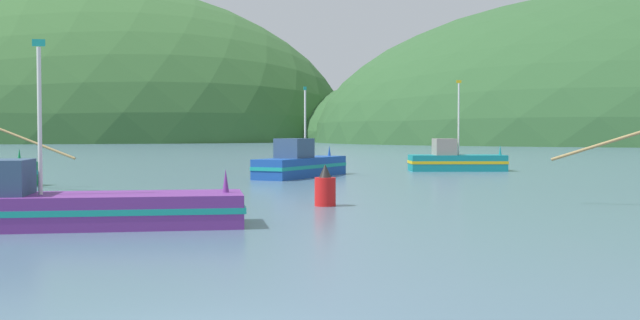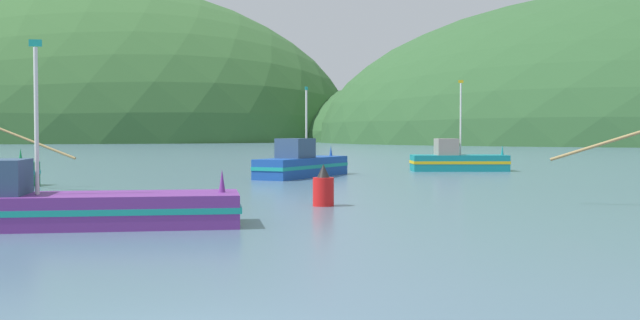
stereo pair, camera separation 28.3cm
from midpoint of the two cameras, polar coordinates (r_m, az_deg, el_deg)
hill_far_center at (r=279.24m, az=-20.39°, el=1.38°), size 215.70×172.56×108.93m
hill_mid_left at (r=264.30m, az=17.68°, el=1.38°), size 210.54×168.44×48.34m
fishing_boat_blue at (r=47.33m, az=-1.63°, el=-0.31°), size 3.89×9.06×5.59m
fishing_boat_teal at (r=55.47m, az=9.87°, el=-0.03°), size 7.20×4.22×6.45m
fishing_boat_purple at (r=23.63m, az=-21.40°, el=-3.20°), size 12.09×7.10×5.41m
channel_buoy at (r=28.66m, az=0.10°, el=-2.15°), size 0.79×0.79×1.57m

